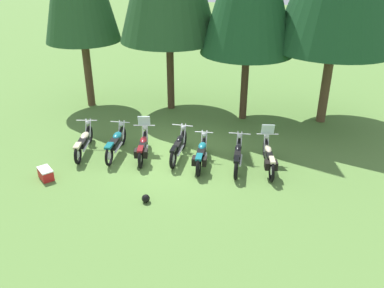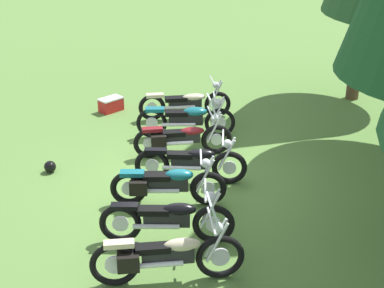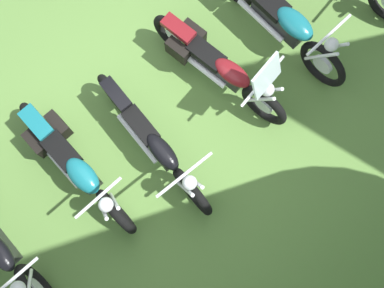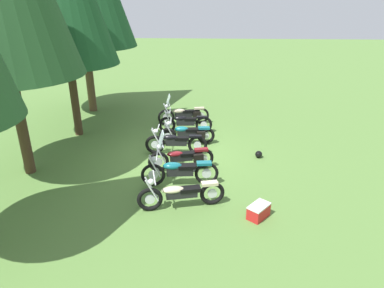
# 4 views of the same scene
# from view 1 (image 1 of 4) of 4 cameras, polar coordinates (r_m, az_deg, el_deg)

# --- Properties ---
(ground_plane) EXTENTS (80.00, 80.00, 0.00)m
(ground_plane) POSITION_cam_1_polar(r_m,az_deg,el_deg) (14.60, -2.50, -2.15)
(ground_plane) COLOR #547A38
(motorcycle_0) EXTENTS (0.87, 2.31, 0.99)m
(motorcycle_0) POSITION_cam_1_polar(r_m,az_deg,el_deg) (15.40, -14.83, 0.33)
(motorcycle_0) COLOR black
(motorcycle_0) RESTS_ON ground_plane
(motorcycle_1) EXTENTS (0.73, 2.31, 1.01)m
(motorcycle_1) POSITION_cam_1_polar(r_m,az_deg,el_deg) (14.98, -10.53, 0.24)
(motorcycle_1) COLOR black
(motorcycle_1) RESTS_ON ground_plane
(motorcycle_2) EXTENTS (0.91, 2.13, 1.35)m
(motorcycle_2) POSITION_cam_1_polar(r_m,az_deg,el_deg) (14.62, -6.85, -0.31)
(motorcycle_2) COLOR black
(motorcycle_2) RESTS_ON ground_plane
(motorcycle_3) EXTENTS (0.77, 2.23, 1.00)m
(motorcycle_3) POSITION_cam_1_polar(r_m,az_deg,el_deg) (14.54, -1.87, -0.28)
(motorcycle_3) COLOR black
(motorcycle_3) RESTS_ON ground_plane
(motorcycle_4) EXTENTS (0.69, 2.14, 0.99)m
(motorcycle_4) POSITION_cam_1_polar(r_m,az_deg,el_deg) (14.01, 1.32, -1.39)
(motorcycle_4) COLOR black
(motorcycle_4) RESTS_ON ground_plane
(motorcycle_5) EXTENTS (0.76, 2.23, 1.00)m
(motorcycle_5) POSITION_cam_1_polar(r_m,az_deg,el_deg) (14.00, 6.39, -1.58)
(motorcycle_5) COLOR black
(motorcycle_5) RESTS_ON ground_plane
(motorcycle_6) EXTENTS (0.87, 2.26, 1.38)m
(motorcycle_6) POSITION_cam_1_polar(r_m,az_deg,el_deg) (14.00, 10.65, -1.74)
(motorcycle_6) COLOR black
(motorcycle_6) RESTS_ON ground_plane
(picnic_cooler) EXTENTS (0.70, 0.66, 0.36)m
(picnic_cooler) POSITION_cam_1_polar(r_m,az_deg,el_deg) (14.20, -19.72, -3.91)
(picnic_cooler) COLOR red
(picnic_cooler) RESTS_ON ground_plane
(dropped_helmet) EXTENTS (0.25, 0.25, 0.25)m
(dropped_helmet) POSITION_cam_1_polar(r_m,az_deg,el_deg) (12.34, -6.46, -7.55)
(dropped_helmet) COLOR black
(dropped_helmet) RESTS_ON ground_plane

